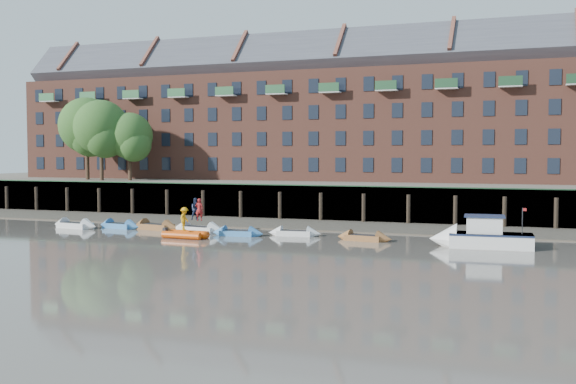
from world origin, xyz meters
The scene contains 19 objects.
ground centered at (0.00, 0.00, 0.00)m, with size 220.00×220.00×0.00m, color #5F5951.
foreshore centered at (0.00, 18.00, 0.00)m, with size 110.00×8.00×0.50m, color #3D382F.
mud_band centered at (0.00, 14.60, 0.00)m, with size 110.00×1.60×0.10m, color #4C4336.
river_wall centered at (0.00, 22.38, 1.59)m, with size 110.00×1.23×3.30m.
bank_terrace centered at (0.00, 36.00, 1.60)m, with size 110.00×28.00×3.20m, color #5E594D.
apartment_terrace centered at (0.00, 36.99, 12.82)m, with size 80.60×15.56×20.98m.
tree_cluster centered at (-25.62, 27.35, 9.00)m, with size 11.76×7.74×9.40m.
rowboat_0 centered at (-15.50, 9.31, 0.23)m, with size 4.67×1.86×1.32m.
rowboat_1 centered at (-11.96, 10.47, 0.21)m, with size 4.30×1.82×1.21m.
rowboat_2 centered at (-8.59, 10.58, 0.24)m, with size 4.82×2.19×1.35m.
rowboat_3 centered at (-4.38, 9.99, 0.24)m, with size 4.90×1.99×1.38m.
rowboat_4 centered at (-0.63, 9.12, 0.21)m, with size 4.10×1.40×1.17m.
rowboat_5 centered at (3.42, 10.51, 0.21)m, with size 4.13×1.56×1.17m.
rowboat_6 centered at (8.98, 9.54, 0.21)m, with size 4.22×1.76×1.19m.
rib_tender centered at (-3.52, 6.56, 0.26)m, with size 3.51×1.83×0.60m.
motor_launch centered at (16.55, 8.75, 0.69)m, with size 6.73×2.61×2.72m.
person_rower_a centered at (-4.29, 9.97, 1.81)m, with size 0.64×0.42×1.76m, color maroon.
person_rower_b centered at (-4.73, 10.24, 1.80)m, with size 0.85×0.66×1.75m, color #19233F.
person_rib_crew centered at (-3.73, 6.55, 1.41)m, with size 1.10×0.63×1.70m, color orange.
Camera 1 is at (20.08, -36.86, 6.16)m, focal length 42.00 mm.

